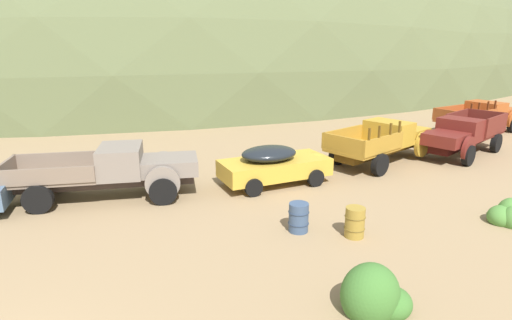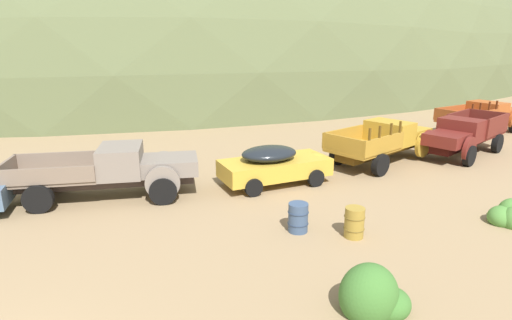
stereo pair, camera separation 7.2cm
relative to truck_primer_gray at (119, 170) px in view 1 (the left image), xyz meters
The scene contains 11 objects.
hill_far_left 53.99m from the truck_primer_gray, 63.05° to the left, with size 115.81×80.12×49.69m, color #56603D.
hill_distant 102.97m from the truck_primer_gray, 42.48° to the left, with size 83.14×81.58×51.03m, color #4C5633.
truck_primer_gray is the anchor object (origin of this frame).
car_faded_yellow 5.96m from the truck_primer_gray, 15.37° to the right, with size 4.66×2.30×1.57m.
truck_mustard 11.99m from the truck_primer_gray, ahead, with size 6.18×3.38×2.16m.
truck_oxblood 16.02m from the truck_primer_gray, ahead, with size 6.09×3.31×1.91m.
truck_oxide_orange 22.22m from the truck_primer_gray, ahead, with size 6.28×2.68×2.16m.
oil_drum_spare 8.43m from the truck_primer_gray, 52.20° to the right, with size 0.60×0.60×0.90m.
oil_drum_foreground 6.84m from the truck_primer_gray, 54.51° to the right, with size 0.63×0.63×0.88m.
bush_front_left 13.02m from the truck_primer_gray, 39.62° to the right, with size 1.27×1.09×0.97m.
bush_lone_scrub 9.99m from the truck_primer_gray, 71.74° to the right, with size 1.47×1.24×1.37m.
Camera 1 is at (1.94, -6.22, 5.44)m, focal length 29.09 mm.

